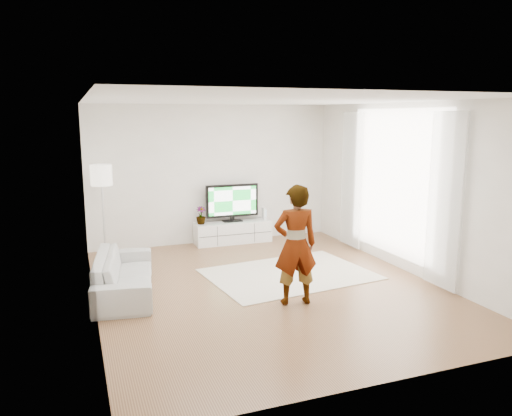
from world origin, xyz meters
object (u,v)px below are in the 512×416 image
object	(u,v)px
sofa	(124,274)
floor_lamp	(101,179)
rug	(289,274)
television	(232,201)
media_console	(233,232)
player	(295,245)

from	to	relation	value
sofa	floor_lamp	bearing A→B (deg)	12.12
rug	sofa	world-z (taller)	sofa
television	rug	bearing A→B (deg)	-84.45
sofa	floor_lamp	world-z (taller)	floor_lamp
media_console	player	world-z (taller)	player
television	sofa	world-z (taller)	television
television	media_console	bearing A→B (deg)	-90.00
rug	sofa	size ratio (longest dim) A/B	1.28
media_console	floor_lamp	size ratio (longest dim) A/B	0.91
media_console	sofa	size ratio (longest dim) A/B	0.78
television	player	xyz separation A→B (m)	(-0.23, -3.56, -0.01)
television	rug	xyz separation A→B (m)	(0.23, -2.36, -0.85)
sofa	media_console	bearing A→B (deg)	-38.33
media_console	television	distance (m)	0.64
television	rug	distance (m)	2.52
television	sofa	xyz separation A→B (m)	(-2.41, -2.30, -0.56)
floor_lamp	sofa	bearing A→B (deg)	-86.14
sofa	floor_lamp	distance (m)	2.34
player	floor_lamp	xyz separation A→B (m)	(-2.31, 3.29, 0.61)
television	floor_lamp	xyz separation A→B (m)	(-2.54, -0.27, 0.60)
player	sofa	bearing A→B (deg)	-22.06
player	floor_lamp	distance (m)	4.07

